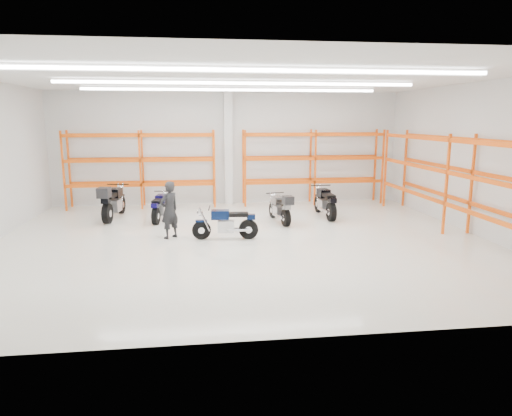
{
  "coord_description": "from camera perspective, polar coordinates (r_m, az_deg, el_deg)",
  "views": [
    {
      "loc": [
        -1.2,
        -12.57,
        3.43
      ],
      "look_at": [
        0.45,
        0.5,
        0.84
      ],
      "focal_mm": 32.0,
      "sensor_mm": 36.0,
      "label": 1
    }
  ],
  "objects": [
    {
      "name": "motorcycle_back_d",
      "position": [
        16.25,
        8.67,
        0.59
      ],
      "size": [
        0.72,
        2.17,
        1.06
      ],
      "color": "black",
      "rests_on": "ground"
    },
    {
      "name": "ground",
      "position": [
        13.09,
        -1.68,
        -4.08
      ],
      "size": [
        14.0,
        14.0,
        0.0
      ],
      "primitive_type": "plane",
      "color": "silver",
      "rests_on": "ground"
    },
    {
      "name": "structural_column",
      "position": [
        18.47,
        -3.48,
        7.43
      ],
      "size": [
        0.32,
        0.32,
        4.5
      ],
      "primitive_type": "cube",
      "color": "white",
      "rests_on": "ground"
    },
    {
      "name": "motorcycle_back_c",
      "position": [
        15.18,
        3.11,
        -0.07
      ],
      "size": [
        0.7,
        1.99,
        1.02
      ],
      "color": "black",
      "rests_on": "ground"
    },
    {
      "name": "pallet_racking_back_left",
      "position": [
        18.26,
        -14.14,
        5.62
      ],
      "size": [
        5.67,
        0.87,
        3.0
      ],
      "color": "#EC5200",
      "rests_on": "ground"
    },
    {
      "name": "room_shell",
      "position": [
        12.66,
        -1.78,
        10.44
      ],
      "size": [
        14.02,
        12.02,
        4.51
      ],
      "color": "silver",
      "rests_on": "ground"
    },
    {
      "name": "motorcycle_back_a",
      "position": [
        16.41,
        -17.52,
        0.64
      ],
      "size": [
        0.77,
        2.42,
        1.24
      ],
      "color": "black",
      "rests_on": "ground"
    },
    {
      "name": "pallet_racking_side",
      "position": [
        14.82,
        24.13,
        3.88
      ],
      "size": [
        0.87,
        9.07,
        3.0
      ],
      "color": "#EC5200",
      "rests_on": "ground"
    },
    {
      "name": "motorcycle_back_b",
      "position": [
        15.86,
        -11.92,
        0.02
      ],
      "size": [
        0.7,
        1.92,
        0.95
      ],
      "color": "black",
      "rests_on": "ground"
    },
    {
      "name": "motorcycle_main",
      "position": [
        13.17,
        -3.5,
        -2.03
      ],
      "size": [
        1.91,
        0.63,
        0.94
      ],
      "color": "black",
      "rests_on": "ground"
    },
    {
      "name": "pallet_racking_back_right",
      "position": [
        18.7,
        7.12,
        5.99
      ],
      "size": [
        5.67,
        0.87,
        3.0
      ],
      "color": "#EC5200",
      "rests_on": "ground"
    },
    {
      "name": "standing_man",
      "position": [
        13.4,
        -10.77,
        -0.25
      ],
      "size": [
        0.72,
        0.71,
        1.67
      ],
      "primitive_type": "imported",
      "rotation": [
        0.0,
        0.0,
        3.89
      ],
      "color": "black",
      "rests_on": "ground"
    }
  ]
}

